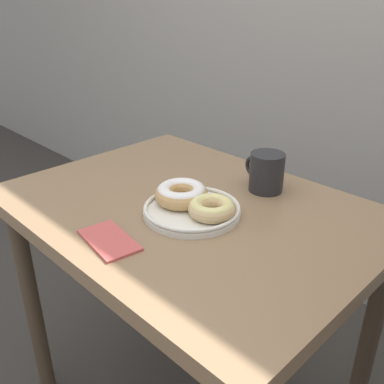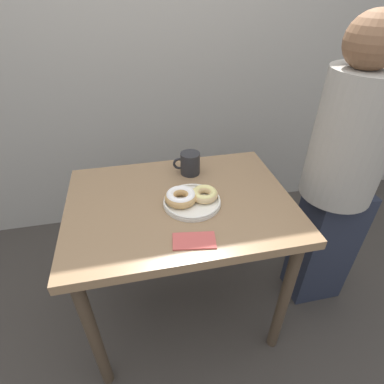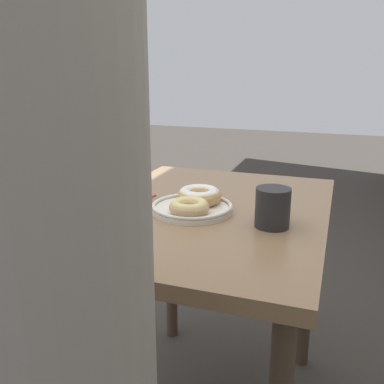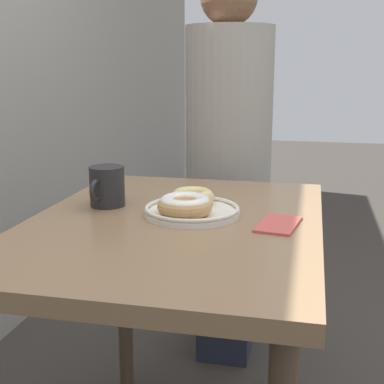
# 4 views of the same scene
# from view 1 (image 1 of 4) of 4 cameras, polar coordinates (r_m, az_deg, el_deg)

# --- Properties ---
(dining_table) EXTENTS (0.95, 0.70, 0.78)m
(dining_table) POSITION_cam_1_polar(r_m,az_deg,el_deg) (1.15, -0.41, -6.23)
(dining_table) COLOR #846647
(dining_table) RESTS_ON ground_plane
(donut_plate) EXTENTS (0.25, 0.24, 0.06)m
(donut_plate) POSITION_cam_1_polar(r_m,az_deg,el_deg) (1.04, 0.03, -1.46)
(donut_plate) COLOR silver
(donut_plate) RESTS_ON dining_table
(coffee_mug) EXTENTS (0.13, 0.09, 0.11)m
(coffee_mug) POSITION_cam_1_polar(r_m,az_deg,el_deg) (1.17, 9.85, 2.70)
(coffee_mug) COLOR #232326
(coffee_mug) RESTS_ON dining_table
(napkin) EXTENTS (0.16, 0.11, 0.01)m
(napkin) POSITION_cam_1_polar(r_m,az_deg,el_deg) (0.96, -10.98, -6.31)
(napkin) COLOR #BC4C47
(napkin) RESTS_ON dining_table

